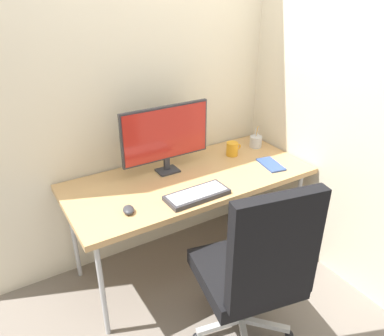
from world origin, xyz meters
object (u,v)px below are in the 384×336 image
object	(u,v)px
office_chair	(256,268)
monitor	(166,135)
notebook	(271,165)
coffee_mug	(232,149)
keyboard	(197,195)
pen_holder	(256,141)
mouse	(128,210)

from	to	relation	value
office_chair	monitor	xyz separation A→B (m)	(-0.03, 0.91, 0.43)
office_chair	notebook	distance (m)	0.89
notebook	coffee_mug	xyz separation A→B (m)	(-0.13, 0.28, 0.04)
monitor	keyboard	bearing A→B (deg)	-90.68
pen_holder	keyboard	bearing A→B (deg)	-152.99
monitor	mouse	bearing A→B (deg)	-141.23
coffee_mug	office_chair	bearing A→B (deg)	-119.23
pen_holder	notebook	distance (m)	0.33
monitor	notebook	bearing A→B (deg)	-24.75
pen_holder	notebook	xyz separation A→B (m)	(-0.12, -0.31, -0.04)
keyboard	monitor	bearing A→B (deg)	89.32
mouse	pen_holder	size ratio (longest dim) A/B	0.56
monitor	mouse	xyz separation A→B (m)	(-0.42, -0.34, -0.24)
office_chair	monitor	bearing A→B (deg)	92.01
office_chair	monitor	size ratio (longest dim) A/B	1.74
office_chair	mouse	world-z (taller)	office_chair
mouse	monitor	bearing A→B (deg)	53.24
monitor	pen_holder	bearing A→B (deg)	0.33
office_chair	monitor	distance (m)	1.01
pen_holder	coffee_mug	distance (m)	0.25
notebook	keyboard	bearing A→B (deg)	-161.57
monitor	coffee_mug	world-z (taller)	monitor
notebook	monitor	bearing A→B (deg)	165.99
office_chair	notebook	bearing A→B (deg)	44.21
office_chair	coffee_mug	size ratio (longest dim) A/B	8.85
office_chair	coffee_mug	xyz separation A→B (m)	(0.49, 0.88, 0.22)
monitor	keyboard	xyz separation A→B (m)	(-0.00, -0.39, -0.25)
monitor	pen_holder	xyz separation A→B (m)	(0.77, 0.00, -0.22)
mouse	pen_holder	xyz separation A→B (m)	(1.19, 0.34, 0.03)
keyboard	mouse	xyz separation A→B (m)	(-0.41, 0.06, 0.00)
keyboard	coffee_mug	distance (m)	0.65
keyboard	coffee_mug	world-z (taller)	coffee_mug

